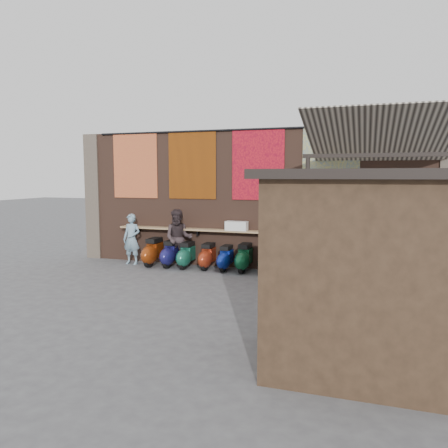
% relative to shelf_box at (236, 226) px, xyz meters
% --- Properties ---
extents(ground, '(70.00, 70.00, 0.00)m').
position_rel_shelf_box_xyz_m(ground, '(0.27, -2.30, -1.26)').
color(ground, '#474749').
rests_on(ground, ground).
extents(brick_wall, '(10.00, 0.40, 4.00)m').
position_rel_shelf_box_xyz_m(brick_wall, '(0.27, 0.40, 0.74)').
color(brick_wall, brown).
rests_on(brick_wall, ground).
extents(pier_left, '(0.50, 0.50, 4.00)m').
position_rel_shelf_box_xyz_m(pier_left, '(-4.93, 0.40, 0.74)').
color(pier_left, '#4C4238').
rests_on(pier_left, ground).
extents(pier_right, '(0.50, 0.50, 4.00)m').
position_rel_shelf_box_xyz_m(pier_right, '(5.47, 0.40, 0.74)').
color(pier_right, '#4C4238').
rests_on(pier_right, ground).
extents(eating_counter, '(8.00, 0.32, 0.05)m').
position_rel_shelf_box_xyz_m(eating_counter, '(0.27, 0.03, -0.16)').
color(eating_counter, '#9E7A51').
rests_on(eating_counter, brick_wall).
extents(shelf_box, '(0.63, 0.27, 0.26)m').
position_rel_shelf_box_xyz_m(shelf_box, '(0.00, 0.00, 0.00)').
color(shelf_box, white).
rests_on(shelf_box, eating_counter).
extents(tapestry_redgold, '(1.50, 0.02, 2.00)m').
position_rel_shelf_box_xyz_m(tapestry_redgold, '(-3.33, 0.18, 1.74)').
color(tapestry_redgold, maroon).
rests_on(tapestry_redgold, brick_wall).
extents(tapestry_sun, '(1.50, 0.02, 2.00)m').
position_rel_shelf_box_xyz_m(tapestry_sun, '(-1.43, 0.18, 1.74)').
color(tapestry_sun, '#BF530B').
rests_on(tapestry_sun, brick_wall).
extents(tapestry_orange, '(1.50, 0.02, 2.00)m').
position_rel_shelf_box_xyz_m(tapestry_orange, '(0.57, 0.18, 1.74)').
color(tapestry_orange, red).
rests_on(tapestry_orange, brick_wall).
extents(tapestry_multi, '(1.50, 0.02, 2.00)m').
position_rel_shelf_box_xyz_m(tapestry_multi, '(2.57, 0.18, 1.74)').
color(tapestry_multi, '#2B529F').
rests_on(tapestry_multi, brick_wall).
extents(hang_rail, '(9.50, 0.06, 0.06)m').
position_rel_shelf_box_xyz_m(hang_rail, '(0.27, 0.17, 2.72)').
color(hang_rail, black).
rests_on(hang_rail, brick_wall).
extents(scooter_stool_0, '(0.39, 0.87, 0.83)m').
position_rel_shelf_box_xyz_m(scooter_stool_0, '(-2.50, -0.32, -0.84)').
color(scooter_stool_0, maroon).
rests_on(scooter_stool_0, ground).
extents(scooter_stool_1, '(0.37, 0.82, 0.78)m').
position_rel_shelf_box_xyz_m(scooter_stool_1, '(-1.94, -0.29, -0.87)').
color(scooter_stool_1, '#181655').
rests_on(scooter_stool_1, ground).
extents(scooter_stool_2, '(0.36, 0.80, 0.76)m').
position_rel_shelf_box_xyz_m(scooter_stool_2, '(-1.42, -0.31, -0.88)').
color(scooter_stool_2, '#165B45').
rests_on(scooter_stool_2, ground).
extents(scooter_stool_3, '(0.35, 0.78, 0.74)m').
position_rel_shelf_box_xyz_m(scooter_stool_3, '(-0.79, -0.27, -0.88)').
color(scooter_stool_3, maroon).
rests_on(scooter_stool_3, ground).
extents(scooter_stool_4, '(0.34, 0.75, 0.71)m').
position_rel_shelf_box_xyz_m(scooter_stool_4, '(-0.23, -0.30, -0.90)').
color(scooter_stool_4, navy).
rests_on(scooter_stool_4, ground).
extents(scooter_stool_5, '(0.37, 0.83, 0.79)m').
position_rel_shelf_box_xyz_m(scooter_stool_5, '(0.31, -0.27, -0.86)').
color(scooter_stool_5, '#0E4A29').
rests_on(scooter_stool_5, ground).
extents(scooter_stool_6, '(0.32, 0.72, 0.68)m').
position_rel_shelf_box_xyz_m(scooter_stool_6, '(0.93, -0.33, -0.91)').
color(scooter_stool_6, black).
rests_on(scooter_stool_6, ground).
extents(scooter_stool_7, '(0.37, 0.81, 0.77)m').
position_rel_shelf_box_xyz_m(scooter_stool_7, '(1.52, -0.26, -0.87)').
color(scooter_stool_7, '#0C5528').
rests_on(scooter_stool_7, ground).
extents(scooter_stool_8, '(0.39, 0.86, 0.82)m').
position_rel_shelf_box_xyz_m(scooter_stool_8, '(2.04, -0.30, -0.85)').
color(scooter_stool_8, '#1C1855').
rests_on(scooter_stool_8, ground).
extents(scooter_stool_9, '(0.35, 0.77, 0.73)m').
position_rel_shelf_box_xyz_m(scooter_stool_9, '(2.65, -0.29, -0.89)').
color(scooter_stool_9, '#95230B').
rests_on(scooter_stool_9, ground).
extents(scooter_stool_10, '(0.38, 0.84, 0.80)m').
position_rel_shelf_box_xyz_m(scooter_stool_10, '(3.24, -0.33, -0.85)').
color(scooter_stool_10, navy).
rests_on(scooter_stool_10, ground).
extents(diner_left, '(0.58, 0.40, 1.54)m').
position_rel_shelf_box_xyz_m(diner_left, '(-3.23, -0.30, -0.49)').
color(diner_left, '#7799AD').
rests_on(diner_left, ground).
extents(diner_right, '(0.98, 0.85, 1.72)m').
position_rel_shelf_box_xyz_m(diner_right, '(-1.68, -0.30, -0.40)').
color(diner_right, '#322729').
rests_on(diner_right, ground).
extents(shopper_navy, '(1.13, 0.66, 1.81)m').
position_rel_shelf_box_xyz_m(shopper_navy, '(4.62, -2.66, -0.35)').
color(shopper_navy, '#1A1632').
rests_on(shopper_navy, ground).
extents(shopper_grey, '(0.98, 0.57, 1.50)m').
position_rel_shelf_box_xyz_m(shopper_grey, '(3.34, -2.91, -0.50)').
color(shopper_grey, '#56565B').
rests_on(shopper_grey, ground).
extents(shopper_tan, '(0.83, 0.97, 1.67)m').
position_rel_shelf_box_xyz_m(shopper_tan, '(2.27, -1.00, -0.42)').
color(shopper_tan, '#8C7059').
rests_on(shopper_tan, ground).
extents(market_stall, '(2.44, 1.83, 2.65)m').
position_rel_shelf_box_xyz_m(market_stall, '(3.50, -5.75, 0.07)').
color(market_stall, black).
rests_on(market_stall, ground).
extents(stall_roof, '(2.74, 2.11, 0.12)m').
position_rel_shelf_box_xyz_m(stall_roof, '(3.50, -5.75, 1.45)').
color(stall_roof, black).
rests_on(stall_roof, market_stall).
extents(stall_sign, '(1.20, 0.04, 0.50)m').
position_rel_shelf_box_xyz_m(stall_sign, '(3.50, -4.80, 0.66)').
color(stall_sign, gold).
rests_on(stall_sign, market_stall).
extents(stall_shelf, '(2.03, 0.10, 0.06)m').
position_rel_shelf_box_xyz_m(stall_shelf, '(3.50, -4.80, -0.29)').
color(stall_shelf, '#473321').
rests_on(stall_shelf, market_stall).
extents(awning_canvas, '(3.20, 3.28, 0.97)m').
position_rel_shelf_box_xyz_m(awning_canvas, '(3.77, -1.40, 2.29)').
color(awning_canvas, beige).
rests_on(awning_canvas, brick_wall).
extents(awning_ledger, '(3.30, 0.08, 0.12)m').
position_rel_shelf_box_xyz_m(awning_ledger, '(3.77, 0.19, 2.69)').
color(awning_ledger, '#33261C').
rests_on(awning_ledger, brick_wall).
extents(awning_header, '(3.00, 0.08, 0.08)m').
position_rel_shelf_box_xyz_m(awning_header, '(3.77, -2.90, 1.82)').
color(awning_header, black).
rests_on(awning_header, awning_post_left).
extents(awning_post_left, '(0.09, 0.09, 3.10)m').
position_rel_shelf_box_xyz_m(awning_post_left, '(2.37, -2.90, 0.29)').
color(awning_post_left, black).
rests_on(awning_post_left, ground).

